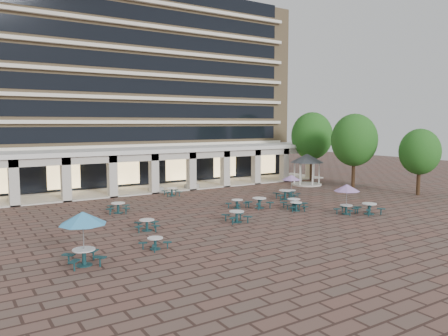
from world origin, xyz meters
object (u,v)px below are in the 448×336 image
Objects in this scene: picnic_table_1 at (237,215)px; picnic_table_2 at (369,208)px; gazebo at (307,162)px; planter_right at (191,184)px; planter_left at (156,187)px; picnic_table_0 at (155,242)px.

picnic_table_1 is 0.96× the size of picnic_table_2.
gazebo is (17.16, 11.15, 2.17)m from picnic_table_1.
planter_right reaches higher than picnic_table_2.
gazebo is 2.52× the size of planter_right.
picnic_table_1 is at bearing -92.45° from planter_left.
picnic_table_2 is (10.16, -3.21, 0.02)m from picnic_table_1.
gazebo is at bearing -14.88° from planter_left.
planter_left is at bearing 165.12° from gazebo.
gazebo is 17.20m from planter_left.
planter_left is at bearing 180.00° from planter_right.
picnic_table_1 is 20.58m from gazebo.
planter_right is at bearing 0.00° from planter_left.
planter_left is 4.10m from planter_right.
planter_right reaches higher than picnic_table_0.
picnic_table_2 is at bearing -63.13° from planter_left.
picnic_table_0 is at bearing -123.53° from planter_right.
picnic_table_1 is 10.66m from picnic_table_2.
planter_right is at bearing 160.53° from gazebo.
picnic_table_1 is at bearing -107.05° from planter_right.
picnic_table_1 is at bearing 3.91° from picnic_table_0.
planter_right is (4.76, 15.53, 0.08)m from picnic_table_1.
planter_right is (-12.40, 4.38, -2.09)m from gazebo.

